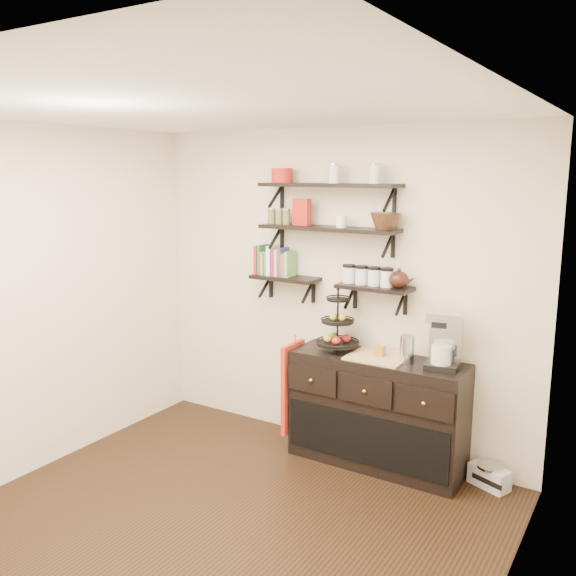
{
  "coord_description": "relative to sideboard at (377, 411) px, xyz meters",
  "views": [
    {
      "loc": [
        2.34,
        -2.78,
        2.35
      ],
      "look_at": [
        -0.1,
        1.15,
        1.46
      ],
      "focal_mm": 38.0,
      "sensor_mm": 36.0,
      "label": 1
    }
  ],
  "objects": [
    {
      "name": "left_wall",
      "position": [
        -2.27,
        -1.51,
        0.9
      ],
      "size": [
        0.02,
        3.5,
        2.7
      ],
      "primitive_type": "cube",
      "color": "white",
      "rests_on": "ground"
    },
    {
      "name": "walnut_bowl",
      "position": [
        -0.02,
        0.1,
        1.51
      ],
      "size": [
        0.24,
        0.24,
        0.13
      ],
      "primitive_type": null,
      "color": "black",
      "rests_on": "shelf_mid"
    },
    {
      "name": "shelf_mid",
      "position": [
        -0.52,
        0.1,
        1.43
      ],
      "size": [
        1.2,
        0.27,
        0.23
      ],
      "color": "black",
      "rests_on": "back_wall"
    },
    {
      "name": "cookbooks",
      "position": [
        -1.03,
        0.12,
        1.11
      ],
      "size": [
        0.36,
        0.15,
        0.26
      ],
      "color": "#AC152F",
      "rests_on": "shelf_low_left"
    },
    {
      "name": "radio",
      "position": [
        0.88,
        0.11,
        -0.36
      ],
      "size": [
        0.33,
        0.26,
        0.18
      ],
      "rotation": [
        0.0,
        0.0,
        -0.39
      ],
      "color": "silver",
      "rests_on": "floor"
    },
    {
      "name": "red_pot",
      "position": [
        -0.96,
        0.1,
        1.86
      ],
      "size": [
        0.18,
        0.18,
        0.12
      ],
      "primitive_type": "cylinder",
      "color": "#AE1E13",
      "rests_on": "shelf_top"
    },
    {
      "name": "sideboard",
      "position": [
        0.0,
        0.0,
        0.0
      ],
      "size": [
        1.4,
        0.5,
        0.92
      ],
      "color": "black",
      "rests_on": "floor"
    },
    {
      "name": "recipe_box",
      "position": [
        -0.77,
        0.1,
        1.56
      ],
      "size": [
        0.17,
        0.09,
        0.22
      ],
      "primitive_type": "cube",
      "rotation": [
        0.0,
        0.0,
        -0.16
      ],
      "color": "#AE1E13",
      "rests_on": "shelf_mid"
    },
    {
      "name": "thermal_carafe",
      "position": [
        0.24,
        -0.02,
        0.56
      ],
      "size": [
        0.11,
        0.11,
        0.22
      ],
      "primitive_type": "cylinder",
      "color": "silver",
      "rests_on": "sideboard"
    },
    {
      "name": "floor",
      "position": [
        -0.52,
        -1.51,
        -0.45
      ],
      "size": [
        3.5,
        3.5,
        0.0
      ],
      "primitive_type": "plane",
      "color": "black",
      "rests_on": "ground"
    },
    {
      "name": "shelf_top",
      "position": [
        -0.52,
        0.1,
        1.78
      ],
      "size": [
        1.2,
        0.27,
        0.23
      ],
      "color": "black",
      "rests_on": "back_wall"
    },
    {
      "name": "apron",
      "position": [
        -0.73,
        -0.1,
        0.09
      ],
      "size": [
        0.04,
        0.33,
        0.77
      ],
      "primitive_type": "cube",
      "color": "#B02213",
      "rests_on": "sideboard"
    },
    {
      "name": "back_wall",
      "position": [
        -0.52,
        0.24,
        0.9
      ],
      "size": [
        3.5,
        0.02,
        2.7
      ],
      "primitive_type": "cube",
      "color": "white",
      "rests_on": "ground"
    },
    {
      "name": "coffee_maker",
      "position": [
        0.51,
        0.03,
        0.65
      ],
      "size": [
        0.27,
        0.26,
        0.43
      ],
      "rotation": [
        0.0,
        0.0,
        0.17
      ],
      "color": "black",
      "rests_on": "sideboard"
    },
    {
      "name": "right_wall",
      "position": [
        1.23,
        -1.51,
        0.9
      ],
      "size": [
        0.02,
        3.5,
        2.7
      ],
      "primitive_type": "cube",
      "color": "white",
      "rests_on": "ground"
    },
    {
      "name": "ramekins",
      "position": [
        -0.4,
        0.1,
        1.5
      ],
      "size": [
        0.09,
        0.09,
        0.1
      ],
      "primitive_type": "cylinder",
      "color": "white",
      "rests_on": "shelf_mid"
    },
    {
      "name": "teapot",
      "position": [
        0.1,
        0.12,
        1.08
      ],
      "size": [
        0.21,
        0.16,
        0.16
      ],
      "primitive_type": null,
      "rotation": [
        0.0,
        0.0,
        0.01
      ],
      "color": "black",
      "rests_on": "shelf_low_right"
    },
    {
      "name": "ceiling",
      "position": [
        -0.52,
        -1.51,
        2.25
      ],
      "size": [
        3.5,
        3.5,
        0.02
      ],
      "primitive_type": "cube",
      "color": "white",
      "rests_on": "back_wall"
    },
    {
      "name": "glass_canisters",
      "position": [
        -0.16,
        0.12,
        1.06
      ],
      "size": [
        0.43,
        0.1,
        0.13
      ],
      "color": "silver",
      "rests_on": "shelf_low_right"
    },
    {
      "name": "shelf_low_right",
      "position": [
        -0.1,
        0.12,
        0.98
      ],
      "size": [
        0.6,
        0.25,
        0.23
      ],
      "color": "black",
      "rests_on": "back_wall"
    },
    {
      "name": "candle",
      "position": [
        0.01,
        0.0,
        0.5
      ],
      "size": [
        0.08,
        0.08,
        0.08
      ],
      "primitive_type": "cube",
      "color": "#9D6824",
      "rests_on": "sideboard"
    },
    {
      "name": "fruit_stand",
      "position": [
        -0.36,
        0.0,
        0.62
      ],
      "size": [
        0.34,
        0.34,
        0.51
      ],
      "rotation": [
        0.0,
        0.0,
        0.29
      ],
      "color": "black",
      "rests_on": "sideboard"
    },
    {
      "name": "shelf_low_left",
      "position": [
        -0.94,
        0.12,
        0.98
      ],
      "size": [
        0.6,
        0.25,
        0.23
      ],
      "color": "black",
      "rests_on": "back_wall"
    }
  ]
}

